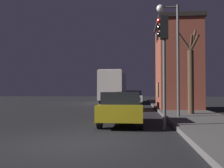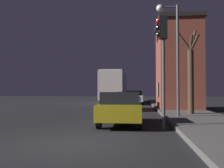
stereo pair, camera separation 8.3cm
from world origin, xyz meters
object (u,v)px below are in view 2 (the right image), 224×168
Objects in this scene: car_mid_lane at (129,100)px; traffic_light at (163,48)px; streetlamp at (172,41)px; bus at (114,85)px; bare_tree at (191,74)px; car_near_lane at (121,108)px; car_far_lane at (134,97)px.

traffic_light is at bearing -80.35° from car_mid_lane.
bus is at bearing 104.77° from streetlamp.
traffic_light is at bearing -112.46° from bare_tree.
car_near_lane is 8.60m from car_mid_lane.
car_near_lane is (-2.48, -2.23, -3.31)m from streetlamp.
bus is at bearing 96.28° from car_near_lane.
bare_tree is (2.07, 5.02, -0.69)m from traffic_light.
traffic_light is 21.56m from bus.
traffic_light is 0.89× the size of bare_tree.
bare_tree is 1.12× the size of car_far_lane.
car_far_lane is (0.28, 8.53, 0.04)m from car_mid_lane.
car_near_lane is at bearing -134.59° from bare_tree.
bare_tree is 0.49× the size of bus.
streetlamp is 1.32× the size of car_far_lane.
bare_tree is (1.27, 1.58, -1.62)m from streetlamp.
bus is 2.56× the size of car_near_lane.
traffic_light is 18.54m from car_far_lane.
traffic_light is at bearing -35.70° from car_near_lane.
bus is (-3.88, 21.19, -0.90)m from traffic_light.
car_mid_lane is at bearing 127.99° from bare_tree.
car_mid_lane is at bearing 89.92° from car_near_lane.
car_far_lane is (2.49, -2.85, -1.43)m from bus.
car_mid_lane is (-2.47, 6.38, -3.29)m from streetlamp.
traffic_light is 10.23m from car_mid_lane.
bare_tree is at bearing -75.41° from car_far_lane.
streetlamp reaches higher than car_far_lane.
traffic_light reaches higher than bus.
car_mid_lane is (-1.67, 9.81, -2.37)m from traffic_light.
bare_tree reaches higher than traffic_light.
car_far_lane is (-3.47, 13.32, -1.64)m from bare_tree.
car_near_lane is at bearing 144.30° from traffic_light.
traffic_light is 1.10× the size of car_near_lane.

